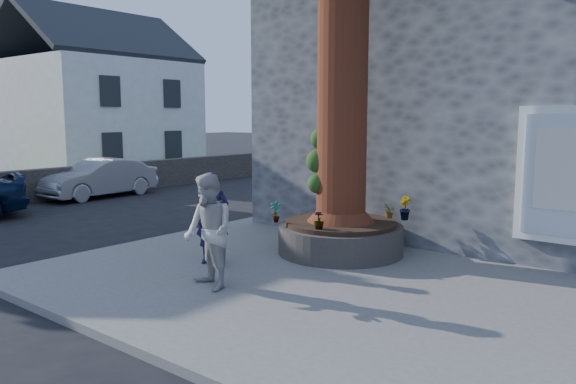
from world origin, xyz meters
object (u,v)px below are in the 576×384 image
Objects in this scene: planter at (340,237)px; car_silver at (99,178)px; man at (213,218)px; woman at (209,232)px.

planter is 0.60× the size of car_silver.
man is (-1.30, -1.99, 0.49)m from planter.
car_silver is (-10.30, 4.81, -0.34)m from woman.
planter is 10.75m from car_silver.
man is 10.04m from car_silver.
car_silver is at bearing 170.38° from planter.
man is at bearing -123.22° from planter.
planter is 1.35× the size of woman.
planter is at bearing 102.49° from woman.
man is 0.93× the size of woman.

